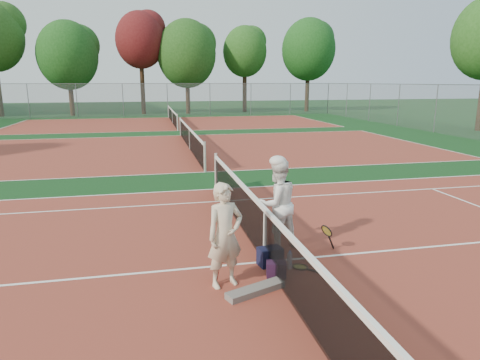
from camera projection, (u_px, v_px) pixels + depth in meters
name	position (u px, v px, depth m)	size (l,w,h in m)	color
ground	(264.00, 262.00, 7.71)	(130.00, 130.00, 0.00)	black
court_main	(264.00, 262.00, 7.71)	(23.77, 10.97, 0.01)	maroon
court_far_a	(190.00, 149.00, 20.56)	(23.77, 10.97, 0.01)	maroon
court_far_b	(173.00, 123.00, 33.42)	(23.77, 10.97, 0.01)	maroon
net_main	(265.00, 235.00, 7.59)	(0.10, 10.98, 1.02)	black
net_far_a	(190.00, 139.00, 20.45)	(0.10, 10.98, 1.02)	black
net_far_b	(172.00, 117.00, 33.31)	(0.10, 10.98, 1.02)	black
fence_back	(167.00, 100.00, 39.75)	(32.00, 0.06, 3.00)	slate
player_a	(225.00, 235.00, 6.66)	(0.61, 0.40, 1.68)	beige
player_b	(277.00, 204.00, 8.22)	(0.86, 0.67, 1.76)	white
racket_red	(221.00, 264.00, 6.93)	(0.20, 0.27, 0.58)	maroon
racket_black_held	(326.00, 238.00, 8.13)	(0.32, 0.27, 0.54)	black
racket_spare	(300.00, 267.00, 7.47)	(0.60, 0.27, 0.03)	black
sports_bag_navy	(270.00, 256.00, 7.55)	(0.41, 0.28, 0.32)	black
sports_bag_purple	(276.00, 269.00, 7.10)	(0.32, 0.22, 0.26)	black
net_cover_canvas	(256.00, 290.00, 6.56)	(0.99, 0.23, 0.10)	#5F5A56
water_bottle	(290.00, 261.00, 7.38)	(0.09, 0.09, 0.30)	#C5E1FA
tree_back_1	(68.00, 55.00, 39.70)	(5.51, 5.51, 8.72)	#382314
tree_back_maroon	(140.00, 40.00, 41.12)	(4.71, 4.71, 9.79)	#382314
tree_back_3	(187.00, 54.00, 42.02)	(5.77, 5.77, 9.16)	#382314
tree_back_4	(245.00, 52.00, 44.36)	(4.54, 4.54, 8.82)	#382314
tree_back_5	(309.00, 50.00, 45.13)	(5.63, 5.63, 9.71)	#382314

